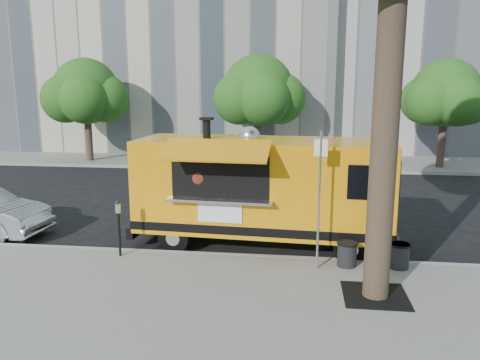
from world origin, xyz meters
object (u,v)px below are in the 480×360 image
at_px(far_tree_a, 86,92).
at_px(parking_meter, 119,222).
at_px(trash_bin_right, 347,253).
at_px(far_tree_b, 258,91).
at_px(food_truck, 262,188).
at_px(far_tree_c, 446,93).
at_px(sign_post, 319,192).
at_px(trash_bin_left, 399,255).

height_order(far_tree_a, parking_meter, far_tree_a).
distance_m(parking_meter, trash_bin_right, 5.23).
height_order(parking_meter, trash_bin_right, parking_meter).
bearing_deg(far_tree_b, food_truck, -84.57).
distance_m(far_tree_c, trash_bin_right, 15.26).
bearing_deg(sign_post, far_tree_b, 100.15).
xyz_separation_m(far_tree_b, trash_bin_left, (4.33, -14.00, -3.39)).
xyz_separation_m(far_tree_c, food_truck, (-7.81, -12.23, -2.19)).
height_order(far_tree_a, trash_bin_left, far_tree_a).
height_order(far_tree_b, far_tree_c, far_tree_b).
relative_size(far_tree_c, sign_post, 1.74).
height_order(parking_meter, food_truck, food_truck).
height_order(far_tree_b, trash_bin_right, far_tree_b).
bearing_deg(food_truck, far_tree_a, 133.56).
distance_m(far_tree_b, trash_bin_right, 14.79).
relative_size(far_tree_a, sign_post, 1.79).
distance_m(food_truck, trash_bin_left, 3.63).
height_order(far_tree_c, trash_bin_left, far_tree_c).
bearing_deg(trash_bin_right, far_tree_c, 67.13).
distance_m(far_tree_a, sign_post, 18.14).
bearing_deg(far_tree_c, parking_meter, -128.66).
bearing_deg(food_truck, parking_meter, -150.96).
relative_size(far_tree_b, parking_meter, 4.12).
height_order(sign_post, trash_bin_left, sign_post).
bearing_deg(far_tree_a, trash_bin_left, -45.58).
bearing_deg(far_tree_b, parking_meter, -98.10).
relative_size(trash_bin_left, trash_bin_right, 1.01).
relative_size(far_tree_c, trash_bin_left, 9.46).
bearing_deg(parking_meter, food_truck, 25.51).
xyz_separation_m(far_tree_a, sign_post, (11.55, -13.85, -1.93)).
height_order(food_truck, trash_bin_right, food_truck).
relative_size(sign_post, trash_bin_left, 5.45).
xyz_separation_m(parking_meter, food_truck, (3.19, 1.52, 0.55)).
relative_size(far_tree_a, food_truck, 0.80).
distance_m(sign_post, trash_bin_right, 1.57).
bearing_deg(sign_post, trash_bin_left, 8.00).
bearing_deg(far_tree_c, far_tree_a, -179.68).
xyz_separation_m(far_tree_b, parking_meter, (-2.00, -14.05, -2.85)).
distance_m(far_tree_c, food_truck, 14.67).
bearing_deg(far_tree_c, far_tree_b, 178.09).
bearing_deg(far_tree_a, food_truck, -49.96).
bearing_deg(far_tree_a, far_tree_b, 2.54).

